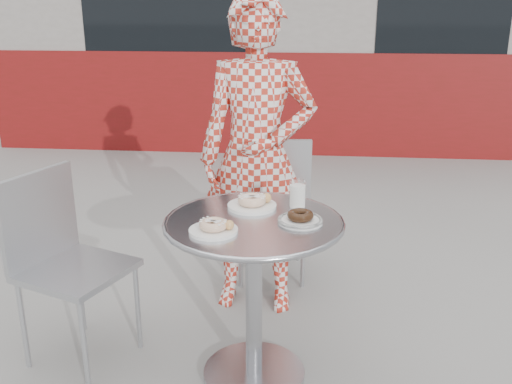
# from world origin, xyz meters

# --- Properties ---
(ground) EXTENTS (60.00, 60.00, 0.00)m
(ground) POSITION_xyz_m (0.00, 0.00, 0.00)
(ground) COLOR #979490
(ground) RESTS_ON ground
(bistro_table) EXTENTS (0.68, 0.68, 0.69)m
(bistro_table) POSITION_xyz_m (0.03, 0.00, 0.52)
(bistro_table) COLOR silver
(bistro_table) RESTS_ON ground
(chair_far) EXTENTS (0.42, 0.43, 0.81)m
(chair_far) POSITION_xyz_m (0.03, 0.93, 0.25)
(chair_far) COLOR #AFB2B8
(chair_far) RESTS_ON ground
(chair_left) EXTENTS (0.50, 0.50, 0.81)m
(chair_left) POSITION_xyz_m (-0.72, 0.07, 0.25)
(chair_left) COLOR #AFB2B8
(chair_left) RESTS_ON ground
(seated_person) EXTENTS (0.57, 0.38, 1.52)m
(seated_person) POSITION_xyz_m (-0.02, 0.62, 0.76)
(seated_person) COLOR #AD281A
(seated_person) RESTS_ON ground
(plate_far) EXTENTS (0.19, 0.19, 0.05)m
(plate_far) POSITION_xyz_m (0.01, 0.14, 0.71)
(plate_far) COLOR white
(plate_far) RESTS_ON bistro_table
(plate_near) EXTENTS (0.17, 0.17, 0.05)m
(plate_near) POSITION_xyz_m (-0.10, -0.13, 0.70)
(plate_near) COLOR white
(plate_near) RESTS_ON bistro_table
(plate_checker) EXTENTS (0.17, 0.17, 0.04)m
(plate_checker) POSITION_xyz_m (0.20, -0.00, 0.70)
(plate_checker) COLOR white
(plate_checker) RESTS_ON bistro_table
(milk_cup) EXTENTS (0.07, 0.07, 0.11)m
(milk_cup) POSITION_xyz_m (0.19, 0.17, 0.74)
(milk_cup) COLOR white
(milk_cup) RESTS_ON bistro_table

